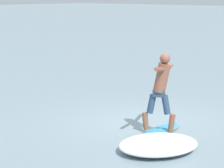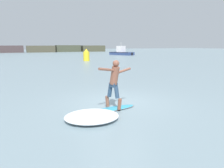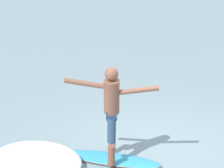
% 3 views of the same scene
% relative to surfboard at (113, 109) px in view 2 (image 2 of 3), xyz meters
% --- Properties ---
extents(ground_plane, '(200.00, 200.00, 0.00)m').
position_rel_surfboard_xyz_m(ground_plane, '(0.64, 0.87, -0.03)').
color(ground_plane, '#7D949D').
extents(rock_jetty_breakwater, '(57.95, 5.19, 2.07)m').
position_rel_surfboard_xyz_m(rock_jetty_breakwater, '(-3.56, 62.87, 0.91)').
color(rock_jetty_breakwater, '#48413D').
rests_on(rock_jetty_breakwater, ground).
extents(surfboard, '(2.08, 0.80, 0.20)m').
position_rel_surfboard_xyz_m(surfboard, '(0.00, 0.00, 0.00)').
color(surfboard, '#329FC5').
rests_on(surfboard, ground).
extents(surfer, '(1.57, 0.87, 1.81)m').
position_rel_surfboard_xyz_m(surfer, '(0.05, -0.04, 1.10)').
color(surfer, brown).
rests_on(surfer, surfboard).
extents(small_boat_offshore, '(4.45, 6.43, 2.91)m').
position_rel_surfboard_xyz_m(small_boat_offshore, '(18.89, 37.65, 0.56)').
color(small_boat_offshore, navy).
rests_on(small_boat_offshore, ground).
extents(channel_marker_buoy, '(0.91, 0.91, 1.77)m').
position_rel_surfboard_xyz_m(channel_marker_buoy, '(6.31, 23.63, 0.76)').
color(channel_marker_buoy, yellow).
rests_on(channel_marker_buoy, ground).
extents(wave_foam_at_tail, '(1.96, 1.71, 0.28)m').
position_rel_surfboard_xyz_m(wave_foam_at_tail, '(-1.10, -0.82, 0.11)').
color(wave_foam_at_tail, white).
rests_on(wave_foam_at_tail, ground).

